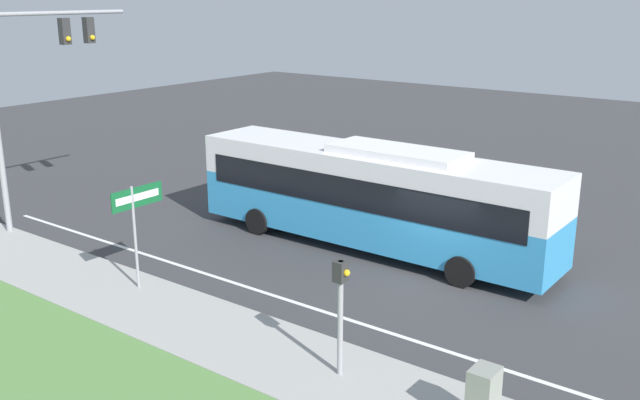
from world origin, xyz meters
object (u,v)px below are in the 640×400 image
object	(u,v)px
signal_gantry	(33,75)
bus	(371,192)
street_sign	(136,214)
pedestrian_signal	(341,299)
utility_cabinet	(483,398)

from	to	relation	value
signal_gantry	bus	bearing A→B (deg)	-65.77
bus	street_sign	size ratio (longest dim) A/B	4.07
pedestrian_signal	utility_cabinet	distance (m)	3.41
signal_gantry	street_sign	distance (m)	8.18
signal_gantry	pedestrian_signal	distance (m)	15.05
pedestrian_signal	bus	bearing A→B (deg)	28.47
bus	street_sign	world-z (taller)	bus
bus	signal_gantry	world-z (taller)	signal_gantry
signal_gantry	pedestrian_signal	size ratio (longest dim) A/B	2.80
utility_cabinet	pedestrian_signal	bearing A→B (deg)	89.69
street_sign	utility_cabinet	bearing A→B (deg)	-93.25
signal_gantry	utility_cabinet	bearing A→B (deg)	-98.08
bus	utility_cabinet	size ratio (longest dim) A/B	9.99
signal_gantry	utility_cabinet	size ratio (longest dim) A/B	6.15
bus	signal_gantry	distance (m)	12.03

